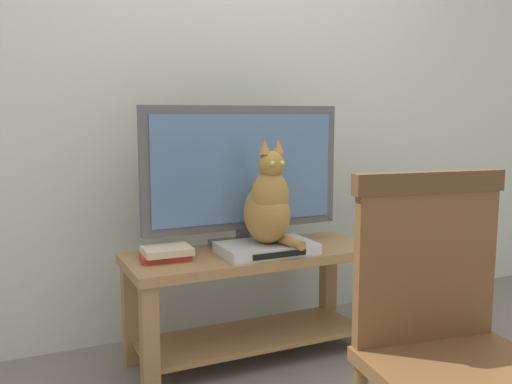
{
  "coord_description": "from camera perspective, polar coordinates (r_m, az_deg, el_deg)",
  "views": [
    {
      "loc": [
        -1.08,
        -1.81,
        1.17
      ],
      "look_at": [
        -0.02,
        0.48,
        0.81
      ],
      "focal_mm": 39.24,
      "sensor_mm": 36.0,
      "label": 1
    }
  ],
  "objects": [
    {
      "name": "cat",
      "position": [
        2.54,
        1.27,
        -1.29
      ],
      "size": [
        0.2,
        0.34,
        0.48
      ],
      "color": "olive",
      "rests_on": "media_box"
    },
    {
      "name": "tv",
      "position": [
        2.67,
        -1.33,
        2.04
      ],
      "size": [
        0.99,
        0.2,
        0.68
      ],
      "color": "#4C4C51",
      "rests_on": "tv_stand"
    },
    {
      "name": "back_wall",
      "position": [
        3.06,
        -4.27,
        12.33
      ],
      "size": [
        7.0,
        0.12,
        2.8
      ],
      "primitive_type": "cube",
      "color": "#B7BCB2",
      "rests_on": "ground"
    },
    {
      "name": "potted_plant",
      "position": [
        3.11,
        16.74,
        -5.74
      ],
      "size": [
        0.38,
        0.38,
        0.73
      ],
      "color": "#9E6B4C",
      "rests_on": "ground"
    },
    {
      "name": "tv_stand",
      "position": [
        2.69,
        -0.46,
        -9.56
      ],
      "size": [
        1.18,
        0.45,
        0.53
      ],
      "color": "olive",
      "rests_on": "ground"
    },
    {
      "name": "wooden_chair",
      "position": [
        1.63,
        19.18,
        -13.26
      ],
      "size": [
        0.53,
        0.53,
        1.01
      ],
      "color": "brown",
      "rests_on": "ground"
    },
    {
      "name": "book_stack",
      "position": [
        2.51,
        -9.13,
        -6.16
      ],
      "size": [
        0.23,
        0.17,
        0.06
      ],
      "color": "#B2332D",
      "rests_on": "tv_stand"
    },
    {
      "name": "media_box",
      "position": [
        2.59,
        1.09,
        -5.75
      ],
      "size": [
        0.43,
        0.27,
        0.05
      ],
      "color": "#BCBCC1",
      "rests_on": "tv_stand"
    }
  ]
}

